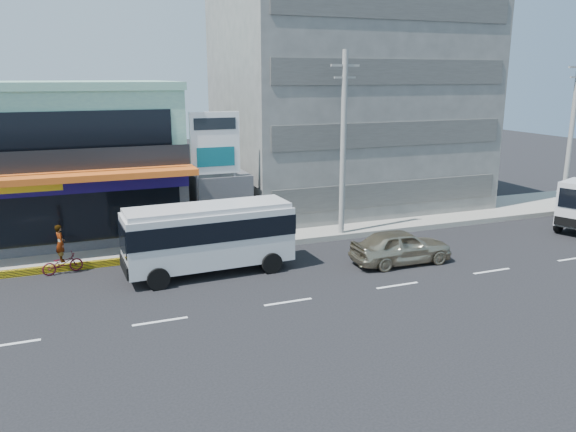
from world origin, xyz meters
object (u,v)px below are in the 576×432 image
object	(u,v)px
shop_building	(62,163)
minibus	(209,233)
satellite_dish	(217,170)
sedan	(401,246)
utility_pole_near	(343,144)
concrete_building	(346,102)
utility_pole_far	(571,134)
motorcycle_rider	(62,257)
billboard	(215,150)

from	to	relation	value
shop_building	minibus	xyz separation A→B (m)	(5.93, -9.47, -2.13)
satellite_dish	sedan	distance (m)	11.17
utility_pole_near	minibus	bearing A→B (deg)	-160.09
satellite_dish	shop_building	bearing A→B (deg)	159.79
minibus	sedan	distance (m)	9.06
concrete_building	satellite_dish	xyz separation A→B (m)	(-10.00, -4.00, -3.42)
utility_pole_near	minibus	xyz separation A→B (m)	(-8.07, -2.92, -3.28)
satellite_dish	utility_pole_near	size ratio (longest dim) A/B	0.15
satellite_dish	utility_pole_near	world-z (taller)	utility_pole_near
utility_pole_far	motorcycle_rider	xyz separation A→B (m)	(-30.30, -0.60, -4.40)
utility_pole_near	minibus	distance (m)	9.19
minibus	sedan	world-z (taller)	minibus
shop_building	motorcycle_rider	size ratio (longest dim) A/B	5.46
sedan	motorcycle_rider	xyz separation A→B (m)	(-15.01, 4.29, -0.08)
utility_pole_near	utility_pole_far	world-z (taller)	same
billboard	sedan	world-z (taller)	billboard
concrete_building	satellite_dish	distance (m)	11.30
billboard	utility_pole_near	bearing A→B (deg)	-15.48
billboard	motorcycle_rider	xyz separation A→B (m)	(-7.80, -2.40, -4.18)
concrete_building	motorcycle_rider	bearing A→B (deg)	-155.86
concrete_building	utility_pole_near	xyz separation A→B (m)	(-4.00, -7.60, -1.85)
utility_pole_near	motorcycle_rider	world-z (taller)	utility_pole_near
utility_pole_far	concrete_building	bearing A→B (deg)	147.65
motorcycle_rider	shop_building	bearing A→B (deg)	87.63
billboard	minibus	size ratio (longest dim) A/B	0.91
billboard	utility_pole_far	world-z (taller)	utility_pole_far
utility_pole_far	motorcycle_rider	size ratio (longest dim) A/B	4.40
billboard	sedan	xyz separation A→B (m)	(7.21, -6.69, -4.10)
satellite_dish	billboard	world-z (taller)	billboard
billboard	sedan	distance (m)	10.66
concrete_building	utility_pole_far	xyz separation A→B (m)	(12.00, -7.60, -1.85)
utility_pole_near	sedan	size ratio (longest dim) A/B	2.06
shop_building	satellite_dish	size ratio (longest dim) A/B	8.27
minibus	motorcycle_rider	world-z (taller)	minibus
satellite_dish	utility_pole_near	distance (m)	7.17
shop_building	satellite_dish	distance (m)	8.54
billboard	minibus	bearing A→B (deg)	-108.39
billboard	utility_pole_far	xyz separation A→B (m)	(22.50, -1.80, 0.22)
sedan	utility_pole_far	bearing A→B (deg)	-71.02
concrete_building	satellite_dish	bearing A→B (deg)	-158.20
satellite_dish	utility_pole_far	world-z (taller)	utility_pole_far
utility_pole_near	minibus	size ratio (longest dim) A/B	1.32
satellite_dish	billboard	bearing A→B (deg)	-105.52
minibus	motorcycle_rider	xyz separation A→B (m)	(-6.23, 2.32, -1.12)
shop_building	billboard	distance (m)	8.92
utility_pole_far	minibus	xyz separation A→B (m)	(-24.07, -2.92, -3.28)
concrete_building	minibus	xyz separation A→B (m)	(-12.07, -10.52, -5.13)
minibus	motorcycle_rider	bearing A→B (deg)	159.54
utility_pole_far	motorcycle_rider	distance (m)	30.62
shop_building	minibus	bearing A→B (deg)	-57.94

